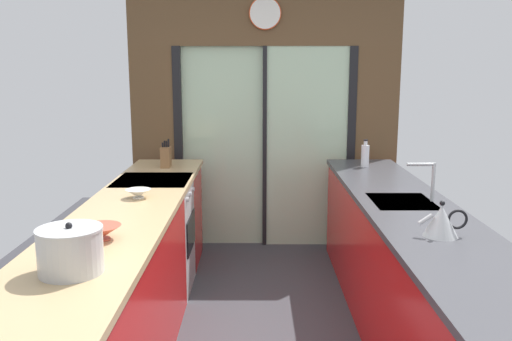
% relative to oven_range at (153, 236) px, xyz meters
% --- Properties ---
extents(ground_plane, '(5.04, 7.60, 0.02)m').
position_rel_oven_range_xyz_m(ground_plane, '(0.91, -0.65, -0.47)').
color(ground_plane, '#38383D').
extents(back_wall_unit, '(2.64, 0.12, 2.70)m').
position_rel_oven_range_xyz_m(back_wall_unit, '(0.91, 1.15, 1.07)').
color(back_wall_unit, brown).
rests_on(back_wall_unit, ground_plane).
extents(left_counter_run, '(0.62, 3.80, 0.92)m').
position_rel_oven_range_xyz_m(left_counter_run, '(-0.00, -1.12, 0.01)').
color(left_counter_run, red).
rests_on(left_counter_run, ground_plane).
extents(right_counter_run, '(0.62, 3.80, 0.92)m').
position_rel_oven_range_xyz_m(right_counter_run, '(1.82, -0.95, 0.01)').
color(right_counter_run, red).
rests_on(right_counter_run, ground_plane).
extents(sink_faucet, '(0.19, 0.02, 0.26)m').
position_rel_oven_range_xyz_m(sink_faucet, '(1.97, -0.70, 0.64)').
color(sink_faucet, '#B7BABC').
rests_on(sink_faucet, right_counter_run).
extents(oven_range, '(0.60, 0.60, 0.92)m').
position_rel_oven_range_xyz_m(oven_range, '(0.00, 0.00, 0.00)').
color(oven_range, '#B7BABC').
rests_on(oven_range, ground_plane).
extents(mixing_bowl_near, '(0.21, 0.21, 0.08)m').
position_rel_oven_range_xyz_m(mixing_bowl_near, '(0.02, -1.52, 0.51)').
color(mixing_bowl_near, '#BC4C38').
rests_on(mixing_bowl_near, left_counter_run).
extents(mixing_bowl_far, '(0.17, 0.17, 0.06)m').
position_rel_oven_range_xyz_m(mixing_bowl_far, '(0.02, -0.62, 0.50)').
color(mixing_bowl_far, silver).
rests_on(mixing_bowl_far, left_counter_run).
extents(knife_block, '(0.08, 0.14, 0.25)m').
position_rel_oven_range_xyz_m(knife_block, '(0.02, 0.54, 0.56)').
color(knife_block, brown).
rests_on(knife_block, left_counter_run).
extents(stock_pot, '(0.28, 0.28, 0.23)m').
position_rel_oven_range_xyz_m(stock_pot, '(0.02, -1.97, 0.57)').
color(stock_pot, '#B7BABC').
rests_on(stock_pot, left_counter_run).
extents(kettle, '(0.26, 0.18, 0.19)m').
position_rel_oven_range_xyz_m(kettle, '(1.80, -1.46, 0.55)').
color(kettle, '#B7BABC').
rests_on(kettle, right_counter_run).
extents(soap_bottle, '(0.07, 0.07, 0.25)m').
position_rel_oven_range_xyz_m(soap_bottle, '(1.80, 0.56, 0.57)').
color(soap_bottle, silver).
rests_on(soap_bottle, right_counter_run).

